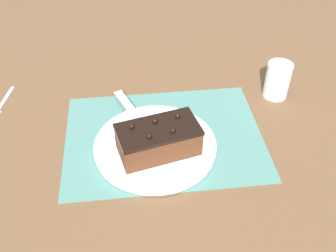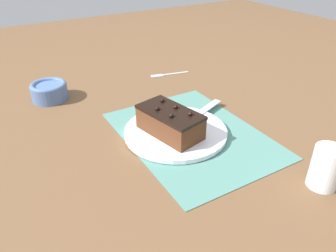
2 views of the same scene
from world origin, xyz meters
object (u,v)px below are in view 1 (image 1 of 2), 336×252
object	(u,v)px
cake_plate	(155,146)
serving_knife	(141,122)
dessert_fork	(0,107)
drinking_glass	(278,80)
chocolate_cake	(158,139)

from	to	relation	value
cake_plate	serving_knife	world-z (taller)	serving_knife
dessert_fork	drinking_glass	bearing A→B (deg)	-170.73
dessert_fork	chocolate_cake	bearing A→B (deg)	162.43
cake_plate	serving_knife	xyz separation A→B (m)	(-0.03, 0.07, 0.01)
chocolate_cake	serving_knife	bearing A→B (deg)	108.92
chocolate_cake	dessert_fork	size ratio (longest dim) A/B	1.27
chocolate_cake	cake_plate	bearing A→B (deg)	104.98
cake_plate	dessert_fork	distance (m)	0.43
serving_knife	drinking_glass	world-z (taller)	drinking_glass
chocolate_cake	dessert_fork	distance (m)	0.45
cake_plate	dessert_fork	world-z (taller)	cake_plate
cake_plate	serving_knife	bearing A→B (deg)	110.03
cake_plate	serving_knife	distance (m)	0.08
chocolate_cake	drinking_glass	size ratio (longest dim) A/B	2.01
cake_plate	chocolate_cake	distance (m)	0.05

